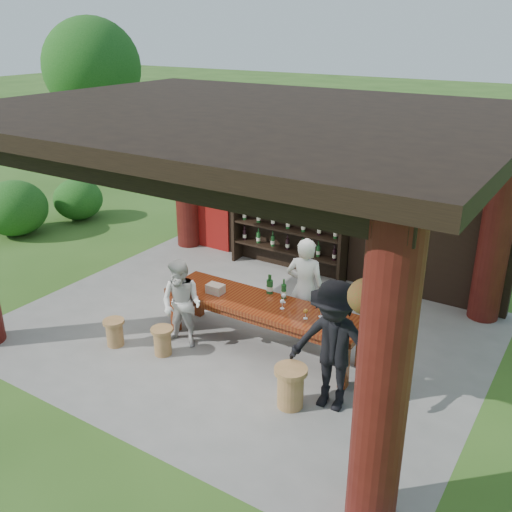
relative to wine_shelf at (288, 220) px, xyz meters
The scene contains 14 objects.
ground 2.74m from the wine_shelf, 76.70° to the right, with size 90.00×90.00×0.00m, color #2D5119.
pavilion 2.35m from the wine_shelf, 74.36° to the right, with size 7.50×6.00×3.60m.
wine_shelf is the anchor object (origin of this frame).
tasting_table 2.97m from the wine_shelf, 67.31° to the right, with size 3.15×0.84×0.75m.
stool_near_left 3.78m from the wine_shelf, 90.37° to the right, with size 0.33×0.33×0.43m.
stool_near_right 4.41m from the wine_shelf, 59.73° to the right, with size 0.43×0.43×0.57m.
stool_far_left 4.05m from the wine_shelf, 101.75° to the right, with size 0.33×0.33×0.43m.
host 2.58m from the wine_shelf, 54.46° to the right, with size 0.60×0.39×1.65m, color white.
guest_woman 3.33m from the wine_shelf, 88.95° to the right, with size 0.67×0.52×1.38m, color beige.
guest_man 4.34m from the wine_shelf, 52.90° to the right, with size 1.14×0.65×1.76m, color black.
table_bottles 2.65m from the wine_shelf, 64.76° to the right, with size 0.35×0.11×0.31m.
table_glasses 3.24m from the wine_shelf, 56.08° to the right, with size 0.96×0.33×0.15m.
napkin_basket 2.85m from the wine_shelf, 83.25° to the right, with size 0.26×0.18×0.14m, color #BF6672.
shrubs 3.17m from the wine_shelf, 24.96° to the right, with size 15.42×8.99×1.36m.
Camera 1 is at (4.52, -6.66, 4.59)m, focal length 40.00 mm.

